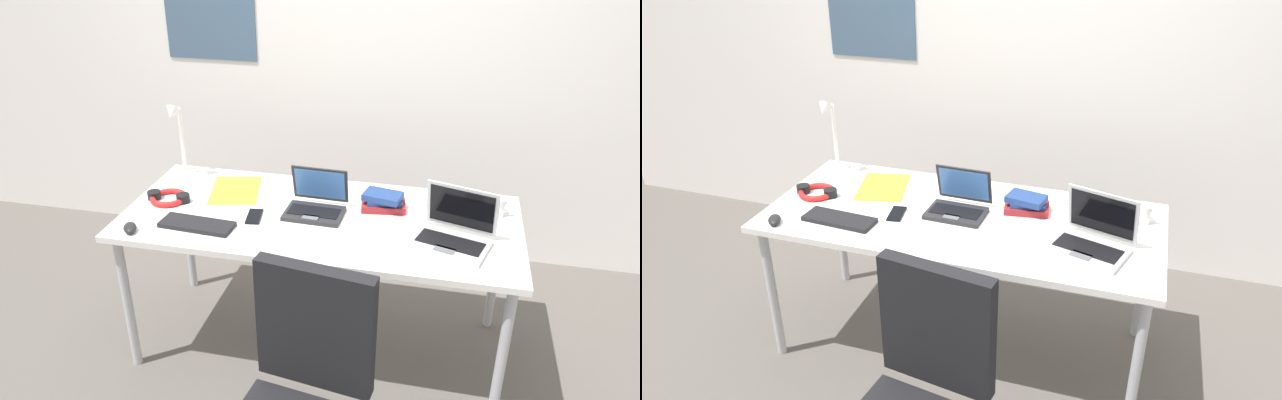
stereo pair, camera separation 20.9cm
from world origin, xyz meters
The scene contains 13 objects.
ground_plane centered at (0.00, 0.00, 0.00)m, with size 12.00×12.00×0.00m, color #56514C.
wall_back centered at (0.00, 1.10, 1.30)m, with size 6.00×0.13×2.60m.
desk centered at (0.00, 0.00, 0.68)m, with size 1.80×0.80×0.74m.
desk_lamp centered at (-0.80, 0.28, 0.94)m, with size 0.12×0.18×0.40m.
laptop_back_left centered at (0.60, -0.11, 0.79)m, with size 0.37×0.33×0.23m.
laptop_by_keyboard centered at (-0.03, 0.03, 0.78)m, with size 0.27×0.24×0.20m.
external_keyboard centered at (-0.51, -0.22, 0.75)m, with size 0.33×0.12×0.02m, color black.
computer_mouse centered at (-0.78, -0.32, 0.76)m, with size 0.06×0.10×0.03m, color black.
cell_phone centered at (-0.29, -0.08, 0.74)m, with size 0.06×0.14×0.01m, color black.
headphones centered at (-0.74, -0.01, 0.76)m, with size 0.21×0.18×0.04m.
book_stack centered at (0.27, 0.13, 0.78)m, with size 0.22×0.16×0.08m.
paper_folder_near_mouse centered at (-0.47, 0.16, 0.74)m, with size 0.23×0.31×0.01m, color gold.
coffee_mug centered at (0.79, 0.18, 0.78)m, with size 0.11×0.08×0.09m.
Camera 2 is at (0.73, -2.28, 2.03)m, focal length 33.39 mm.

